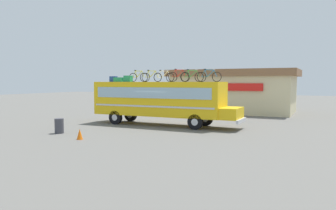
% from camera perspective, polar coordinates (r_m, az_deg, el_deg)
% --- Properties ---
extents(ground_plane, '(120.00, 120.00, 0.00)m').
position_cam_1_polar(ground_plane, '(24.10, -1.74, -3.48)').
color(ground_plane, '#605E59').
extents(bus, '(11.07, 2.44, 3.16)m').
position_cam_1_polar(bus, '(23.84, -1.35, 0.97)').
color(bus, yellow).
rests_on(bus, ground).
extents(luggage_bag_1, '(0.55, 0.33, 0.43)m').
position_cam_1_polar(luggage_bag_1, '(26.08, -9.47, 4.47)').
color(luggage_bag_1, '#193899').
rests_on(luggage_bag_1, bus).
extents(luggage_bag_2, '(0.74, 0.51, 0.34)m').
position_cam_1_polar(luggage_bag_2, '(25.33, -8.48, 4.39)').
color(luggage_bag_2, '#1E7F66').
rests_on(luggage_bag_2, bus).
extents(luggage_bag_3, '(0.59, 0.38, 0.47)m').
position_cam_1_polar(luggage_bag_3, '(24.82, -6.96, 4.56)').
color(luggage_bag_3, '#1E7F66').
rests_on(luggage_bag_3, bus).
extents(rooftop_bicycle_1, '(1.63, 0.44, 0.90)m').
position_cam_1_polar(rooftop_bicycle_1, '(24.93, -5.18, 4.90)').
color(rooftop_bicycle_1, black).
rests_on(rooftop_bicycle_1, bus).
extents(rooftop_bicycle_2, '(1.69, 0.44, 0.89)m').
position_cam_1_polar(rooftop_bicycle_2, '(24.41, -2.88, 4.92)').
color(rooftop_bicycle_2, black).
rests_on(rooftop_bicycle_2, bus).
extents(rooftop_bicycle_3, '(1.65, 0.44, 0.86)m').
position_cam_1_polar(rooftop_bicycle_3, '(23.72, -0.74, 4.93)').
color(rooftop_bicycle_3, black).
rests_on(rooftop_bicycle_3, bus).
extents(rooftop_bicycle_4, '(1.68, 0.44, 0.93)m').
position_cam_1_polar(rooftop_bicycle_4, '(23.30, 1.91, 5.00)').
color(rooftop_bicycle_4, black).
rests_on(rooftop_bicycle_4, bus).
extents(rooftop_bicycle_5, '(1.72, 0.44, 0.87)m').
position_cam_1_polar(rooftop_bicycle_5, '(22.56, 4.16, 4.97)').
color(rooftop_bicycle_5, black).
rests_on(rooftop_bicycle_5, bus).
extents(rooftop_bicycle_6, '(1.76, 0.44, 0.90)m').
position_cam_1_polar(rooftop_bicycle_6, '(22.59, 7.15, 4.97)').
color(rooftop_bicycle_6, black).
rests_on(rooftop_bicycle_6, bus).
extents(roadside_building, '(12.74, 7.23, 4.38)m').
position_cam_1_polar(roadside_building, '(35.00, 11.39, 2.48)').
color(roadside_building, beige).
rests_on(roadside_building, ground).
extents(trash_bin, '(0.55, 0.55, 0.92)m').
position_cam_1_polar(trash_bin, '(21.26, -18.40, -3.47)').
color(trash_bin, '#3F3F47').
rests_on(trash_bin, ground).
extents(traffic_cone, '(0.34, 0.34, 0.59)m').
position_cam_1_polar(traffic_cone, '(18.69, -15.11, -4.93)').
color(traffic_cone, orange).
rests_on(traffic_cone, ground).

